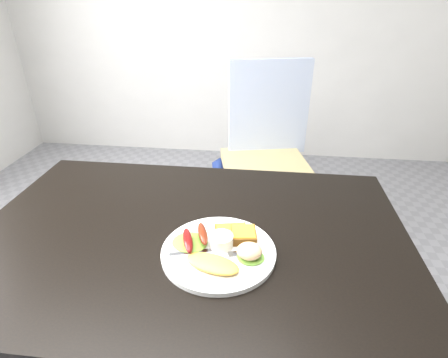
{
  "coord_description": "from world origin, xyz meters",
  "views": [
    {
      "loc": [
        0.18,
        -0.76,
        1.34
      ],
      "look_at": [
        0.09,
        0.04,
        0.9
      ],
      "focal_mm": 28.0,
      "sensor_mm": 36.0,
      "label": 1
    }
  ],
  "objects": [
    {
      "name": "toast_b",
      "position": [
        0.15,
        -0.03,
        0.78
      ],
      "size": [
        0.07,
        0.07,
        0.01
      ],
      "primitive_type": "cube",
      "rotation": [
        0.0,
        0.0,
        0.13
      ],
      "color": "brown",
      "rests_on": "toast_a"
    },
    {
      "name": "sausage_b",
      "position": [
        0.04,
        -0.04,
        0.78
      ],
      "size": [
        0.05,
        0.1,
        0.02
      ],
      "primitive_type": "ellipsoid",
      "rotation": [
        0.0,
        0.0,
        0.3
      ],
      "color": "#5D2F12",
      "rests_on": "lettuce_left"
    },
    {
      "name": "person",
      "position": [
        0.07,
        0.54,
        0.85
      ],
      "size": [
        0.63,
        0.43,
        1.7
      ],
      "primitive_type": "imported",
      "rotation": [
        0.0,
        0.0,
        3.18
      ],
      "color": "navy",
      "rests_on": "ground"
    },
    {
      "name": "toast_a",
      "position": [
        0.12,
        -0.02,
        0.77
      ],
      "size": [
        0.1,
        0.1,
        0.01
      ],
      "primitive_type": "cube",
      "rotation": [
        0.0,
        0.0,
        0.2
      ],
      "color": "brown",
      "rests_on": "plate"
    },
    {
      "name": "lettuce_left",
      "position": [
        0.01,
        -0.06,
        0.77
      ],
      "size": [
        0.1,
        0.09,
        0.01
      ],
      "primitive_type": "ellipsoid",
      "rotation": [
        0.0,
        0.0,
        -0.1
      ],
      "color": "olive",
      "rests_on": "plate"
    },
    {
      "name": "omelette",
      "position": [
        0.08,
        -0.14,
        0.77
      ],
      "size": [
        0.15,
        0.1,
        0.02
      ],
      "primitive_type": "ellipsoid",
      "rotation": [
        0.0,
        0.0,
        -0.29
      ],
      "color": "yellow",
      "rests_on": "plate"
    },
    {
      "name": "lettuce_right",
      "position": [
        0.17,
        -0.1,
        0.77
      ],
      "size": [
        0.08,
        0.07,
        0.01
      ],
      "primitive_type": "ellipsoid",
      "rotation": [
        0.0,
        0.0,
        0.13
      ],
      "color": "#42842E",
      "rests_on": "plate"
    },
    {
      "name": "fork",
      "position": [
        0.04,
        -0.09,
        0.76
      ],
      "size": [
        0.15,
        0.05,
        0.0
      ],
      "primitive_type": "cube",
      "rotation": [
        0.0,
        0.0,
        0.28
      ],
      "color": "#ADAFB7",
      "rests_on": "plate"
    },
    {
      "name": "sausage_a",
      "position": [
        0.01,
        -0.07,
        0.78
      ],
      "size": [
        0.05,
        0.1,
        0.02
      ],
      "primitive_type": "ellipsoid",
      "rotation": [
        0.0,
        0.0,
        0.31
      ],
      "color": "maroon",
      "rests_on": "lettuce_left"
    },
    {
      "name": "dining_chair",
      "position": [
        0.21,
        1.03,
        0.45
      ],
      "size": [
        0.56,
        0.56,
        0.06
      ],
      "primitive_type": "cube",
      "rotation": [
        0.0,
        0.0,
        0.22
      ],
      "color": "tan",
      "rests_on": "ground"
    },
    {
      "name": "plate",
      "position": [
        0.09,
        -0.08,
        0.76
      ],
      "size": [
        0.29,
        0.29,
        0.01
      ],
      "primitive_type": "cylinder",
      "color": "white",
      "rests_on": "dining_table"
    },
    {
      "name": "ramekin",
      "position": [
        0.1,
        -0.07,
        0.78
      ],
      "size": [
        0.08,
        0.08,
        0.04
      ],
      "primitive_type": "cylinder",
      "rotation": [
        0.0,
        0.0,
        0.35
      ],
      "color": "white",
      "rests_on": "plate"
    },
    {
      "name": "dining_table",
      "position": [
        0.0,
        0.0,
        0.73
      ],
      "size": [
        1.2,
        0.8,
        0.04
      ],
      "primitive_type": "cube",
      "color": "black",
      "rests_on": "ground"
    },
    {
      "name": "potato_salad",
      "position": [
        0.17,
        -0.1,
        0.79
      ],
      "size": [
        0.06,
        0.06,
        0.03
      ],
      "primitive_type": "ellipsoid",
      "rotation": [
        0.0,
        0.0,
        0.04
      ],
      "color": "beige",
      "rests_on": "lettuce_right"
    }
  ]
}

